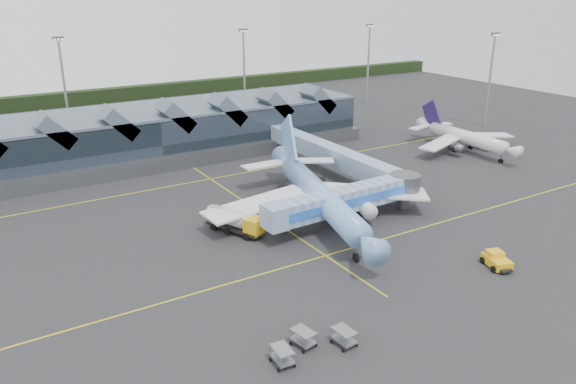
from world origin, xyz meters
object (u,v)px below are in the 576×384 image
regional_jet (464,137)px  pushback_tug (497,260)px  fuel_truck (234,220)px  jet_bridge (355,198)px  main_airliner (317,193)px

regional_jet → pushback_tug: regional_jet is taller
regional_jet → fuel_truck: bearing=-166.4°
fuel_truck → pushback_tug: 35.06m
jet_bridge → pushback_tug: jet_bridge is taller
fuel_truck → pushback_tug: fuel_truck is taller
jet_bridge → fuel_truck: bearing=158.7°
fuel_truck → pushback_tug: (23.00, -26.44, -1.00)m
pushback_tug → main_airliner: bearing=130.6°
main_airliner → pushback_tug: 26.78m
main_airliner → regional_jet: (46.81, 14.08, -0.84)m
jet_bridge → fuel_truck: 17.92m
regional_jet → jet_bridge: (-42.97, -18.24, 0.73)m
jet_bridge → main_airliner: bearing=130.9°
jet_bridge → fuel_truck: jet_bridge is taller
regional_jet → jet_bridge: bearing=-155.0°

